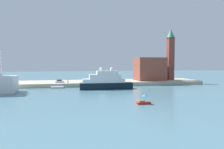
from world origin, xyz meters
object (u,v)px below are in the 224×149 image
work_barge (57,87)px  person_figure (68,81)px  parked_car (60,81)px  mooring_bollard (98,82)px  large_yacht (106,82)px  small_motorboat (144,101)px  bell_tower (170,52)px  harbor_building (150,69)px

work_barge → person_figure: (4.53, 5.31, 2.18)m
parked_car → mooring_bollard: 18.20m
large_yacht → small_motorboat: bearing=-82.0°
work_barge → parked_car: parked_car is taller
small_motorboat → work_barge: (-25.00, 39.78, -0.48)m
large_yacht → parked_car: large_yacht is taller
work_barge → bell_tower: 63.51m
work_barge → person_figure: size_ratio=2.98×
parked_car → harbor_building: bearing=5.9°
harbor_building → mooring_bollard: (-29.03, -8.98, -5.76)m
mooring_bollard → small_motorboat: bearing=-81.4°
parked_car → large_yacht: bearing=-35.9°
large_yacht → work_barge: bearing=162.8°
small_motorboat → bell_tower: (34.84, 53.29, 15.96)m
small_motorboat → person_figure: bearing=114.4°
bell_tower → person_figure: bearing=-171.6°
bell_tower → person_figure: size_ratio=15.48×
parked_car → mooring_bollard: size_ratio=6.40×
small_motorboat → bell_tower: size_ratio=0.13×
bell_tower → mooring_bollard: 45.06m
large_yacht → work_barge: large_yacht is taller
work_barge → harbor_building: 49.67m
work_barge → bell_tower: bell_tower is taller
small_motorboat → bell_tower: 65.64m
bell_tower → work_barge: bearing=-167.3°
bell_tower → mooring_bollard: bell_tower is taller
small_motorboat → parked_car: bearing=117.0°
work_barge → bell_tower: size_ratio=0.19×
harbor_building → bell_tower: bearing=3.5°
parked_car → mooring_bollard: bearing=-13.1°
work_barge → person_figure: 7.31m
large_yacht → parked_car: size_ratio=5.74×
harbor_building → person_figure: harbor_building is taller
small_motorboat → person_figure: size_ratio=2.04×
large_yacht → harbor_building: harbor_building is taller
large_yacht → person_figure: 19.58m
person_figure → mooring_bollard: (13.87, -1.54, -0.53)m
large_yacht → parked_car: 24.22m
large_yacht → mooring_bollard: (-1.90, 10.06, -1.03)m
large_yacht → small_motorboat: (4.70, -33.50, -2.20)m
small_motorboat → harbor_building: size_ratio=0.25×
large_yacht → bell_tower: size_ratio=0.80×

